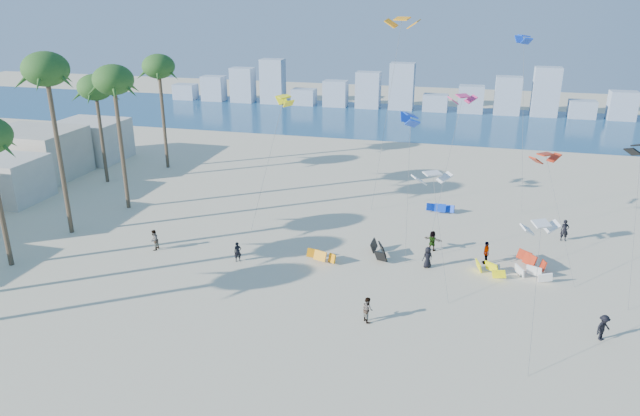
# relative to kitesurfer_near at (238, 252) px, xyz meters

# --- Properties ---
(ground) EXTENTS (220.00, 220.00, 0.00)m
(ground) POSITION_rel_kitesurfer_near_xyz_m (3.35, -14.12, -0.82)
(ground) COLOR beige
(ground) RESTS_ON ground
(ocean) EXTENTS (220.00, 220.00, 0.00)m
(ocean) POSITION_rel_kitesurfer_near_xyz_m (3.35, 57.88, -0.81)
(ocean) COLOR navy
(ocean) RESTS_ON ground
(kitesurfer_near) EXTENTS (0.71, 0.64, 1.64)m
(kitesurfer_near) POSITION_rel_kitesurfer_near_xyz_m (0.00, 0.00, 0.00)
(kitesurfer_near) COLOR black
(kitesurfer_near) RESTS_ON ground
(kitesurfer_mid) EXTENTS (1.04, 1.07, 1.74)m
(kitesurfer_mid) POSITION_rel_kitesurfer_near_xyz_m (11.70, -6.37, 0.05)
(kitesurfer_mid) COLOR gray
(kitesurfer_mid) RESTS_ON ground
(kitesurfers_far) EXTENTS (34.90, 16.74, 1.92)m
(kitesurfers_far) POSITION_rel_kitesurfer_near_xyz_m (15.23, 2.64, 0.07)
(kitesurfers_far) COLOR black
(kitesurfers_far) RESTS_ON ground
(grounded_kites) EXTENTS (19.57, 14.91, 1.02)m
(grounded_kites) POSITION_rel_kitesurfer_near_xyz_m (16.40, 4.96, -0.35)
(grounded_kites) COLOR #FF980D
(grounded_kites) RESTS_ON ground
(flying_kites) EXTENTS (34.78, 31.31, 18.67)m
(flying_kites) POSITION_rel_kitesurfer_near_xyz_m (15.96, 9.71, 10.84)
(flying_kites) COLOR white
(flying_kites) RESTS_ON ground
(palm_row) EXTENTS (10.82, 44.80, 15.93)m
(palm_row) POSITION_rel_kitesurfer_near_xyz_m (-18.62, 2.03, 10.78)
(palm_row) COLOR brown
(palm_row) RESTS_ON ground
(distant_skyline) EXTENTS (85.00, 3.00, 8.40)m
(distant_skyline) POSITION_rel_kitesurfer_near_xyz_m (2.16, 67.88, 2.27)
(distant_skyline) COLOR #9EADBF
(distant_skyline) RESTS_ON ground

